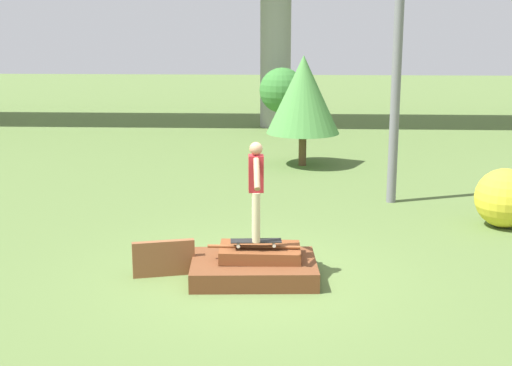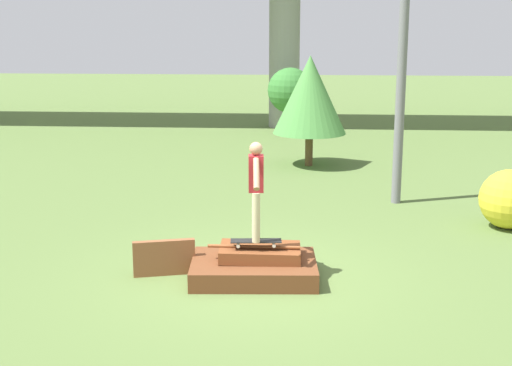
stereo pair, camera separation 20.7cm
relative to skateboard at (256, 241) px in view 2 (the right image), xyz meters
The scene contains 9 objects.
ground_plane 0.61m from the skateboard, 135.49° to the left, with size 80.00×80.00×0.00m, color #567038.
scrap_pile 0.42m from the skateboard, 109.00° to the left, with size 1.98×1.43×0.53m.
scrap_plank_loose 1.47m from the skateboard, behind, with size 0.95×0.35×0.56m.
skateboard is the anchor object (origin of this frame).
skater 0.87m from the skateboard, 90.00° to the right, with size 0.24×1.08×1.51m.
utility_pole 6.57m from the skateboard, 60.68° to the left, with size 1.30×0.20×8.04m.
tree_behind_left 8.81m from the skateboard, 84.42° to the left, with size 1.95×1.95×2.95m.
tree_behind_right 13.68m from the skateboard, 89.04° to the left, with size 1.52×1.52×2.29m.
bush_yellow_flowering 5.50m from the skateboard, 33.43° to the left, with size 1.13×1.13×1.13m.
Camera 2 is at (0.73, -10.30, 3.90)m, focal length 50.00 mm.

